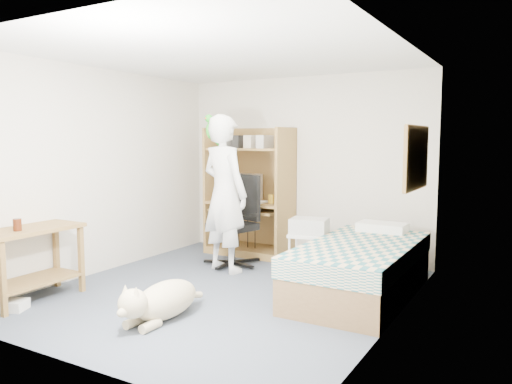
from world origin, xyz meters
TOP-DOWN VIEW (x-y plane):
  - floor at (0.00, 0.00)m, footprint 4.00×4.00m
  - wall_back at (0.00, 2.00)m, footprint 3.60×0.02m
  - wall_right at (1.80, 0.00)m, footprint 0.02×4.00m
  - wall_left at (-1.80, 0.00)m, footprint 0.02×4.00m
  - ceiling at (0.00, 0.00)m, footprint 3.60×4.00m
  - computer_hutch at (-0.70, 1.74)m, footprint 1.20×0.63m
  - bed at (1.30, 0.62)m, footprint 1.02×2.02m
  - side_desk at (-1.55, -1.20)m, footprint 0.50×1.00m
  - corkboard at (1.77, 0.90)m, footprint 0.04×0.94m
  - office_chair at (-0.53, 1.06)m, footprint 0.66×0.67m
  - person at (-0.49, 0.75)m, footprint 0.81×0.64m
  - parrot at (-0.70, 0.77)m, footprint 0.14×0.25m
  - dog at (-0.04, -0.98)m, footprint 0.37×1.12m
  - printer_cart at (0.56, 0.95)m, footprint 0.50×0.43m
  - printer at (0.56, 0.95)m, footprint 0.47×0.39m
  - crt_monitor at (-0.83, 1.75)m, footprint 0.42×0.45m
  - keyboard at (-0.71, 1.58)m, footprint 0.45×0.17m
  - pencil_cup at (-0.32, 1.65)m, footprint 0.08×0.08m
  - drink_glass at (-1.50, -1.38)m, footprint 0.08×0.08m
  - floor_box_a at (-1.45, -1.50)m, footprint 0.31×0.28m
  - floor_box_b at (-1.50, -1.47)m, footprint 0.23×0.26m

SIDE VIEW (x-z plane):
  - floor at x=0.00m, z-range 0.00..0.00m
  - floor_box_b at x=-1.50m, z-range 0.00..0.08m
  - floor_box_a at x=-1.45m, z-range 0.00..0.10m
  - dog at x=-0.04m, z-range -0.03..0.39m
  - bed at x=1.30m, z-range -0.04..0.62m
  - printer_cart at x=0.56m, z-range 0.09..0.62m
  - office_chair at x=-0.53m, z-range -0.17..1.00m
  - side_desk at x=-1.55m, z-range 0.12..0.87m
  - printer at x=0.56m, z-range 0.54..0.72m
  - keyboard at x=-0.71m, z-range 0.66..0.69m
  - drink_glass at x=-1.50m, z-range 0.75..0.87m
  - pencil_cup at x=-0.32m, z-range 0.76..0.88m
  - computer_hutch at x=-0.70m, z-range -0.08..1.72m
  - crt_monitor at x=-0.83m, z-range 0.77..1.14m
  - person at x=-0.49m, z-range 0.00..1.94m
  - wall_back at x=0.00m, z-range 0.00..2.50m
  - wall_right at x=1.80m, z-range 0.00..2.50m
  - wall_left at x=-1.80m, z-range 0.00..2.50m
  - corkboard at x=1.77m, z-range 1.12..1.78m
  - parrot at x=-0.70m, z-range 1.58..1.97m
  - ceiling at x=0.00m, z-range 2.49..2.51m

